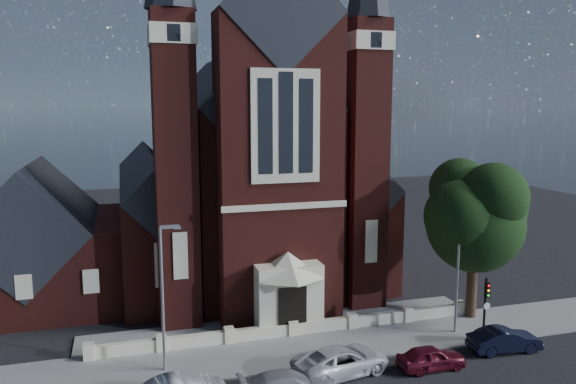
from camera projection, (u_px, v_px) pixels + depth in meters
name	position (u px, v px, depth m)	size (l,w,h in m)	color
ground	(260.00, 293.00, 43.10)	(120.00, 120.00, 0.00)	black
pavement_strip	(302.00, 349.00, 33.16)	(60.00, 5.00, 0.12)	gray
forecourt_paving	(283.00, 324.00, 36.95)	(26.00, 3.00, 0.14)	gray
forecourt_wall	(292.00, 336.00, 35.05)	(24.00, 0.40, 0.90)	beige
church	(238.00, 175.00, 49.36)	(20.01, 34.90, 29.20)	#511B15
parish_hall	(36.00, 248.00, 40.81)	(12.00, 12.20, 10.24)	#511B15
street_tree	(479.00, 218.00, 36.79)	(6.40, 6.60, 10.70)	black
street_lamp_left	(164.00, 290.00, 29.75)	(1.16, 0.22, 8.09)	gray
street_lamp_right	(459.00, 263.00, 34.83)	(1.16, 0.22, 8.09)	gray
traffic_signal	(486.00, 301.00, 33.90)	(0.28, 0.42, 4.00)	black
car_white_suv	(341.00, 361.00, 30.05)	(2.47, 5.36, 1.49)	silver
car_dark_red	(431.00, 358.00, 30.62)	(1.53, 3.81, 1.30)	#550E1C
car_navy	(505.00, 340.00, 32.81)	(1.49, 4.27, 1.41)	black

